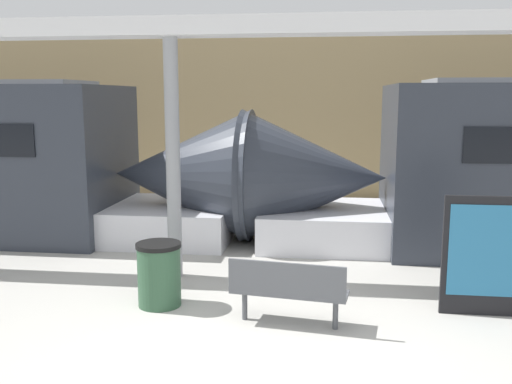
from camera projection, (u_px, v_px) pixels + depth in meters
The scene contains 7 objects.
ground_plane at pixel (251, 363), 6.23m from camera, with size 60.00×60.00×0.00m, color #B2AFA8.
station_wall at pixel (301, 110), 16.12m from camera, with size 56.00×0.20×5.00m, color tan.
bench_near at pixel (288, 288), 7.14m from camera, with size 1.53×0.65×0.87m.
trash_bin at pixel (159, 274), 7.90m from camera, with size 0.62×0.62×0.89m.
poster_board at pixel (481, 256), 7.49m from camera, with size 0.99×0.07×1.61m.
support_column_near at pixel (173, 160), 8.95m from camera, with size 0.23×0.23×3.77m, color gray.
canopy_beam at pixel (170, 27), 8.61m from camera, with size 28.00×0.60×0.28m, color silver.
Camera 1 is at (0.78, -5.78, 2.88)m, focal length 40.00 mm.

